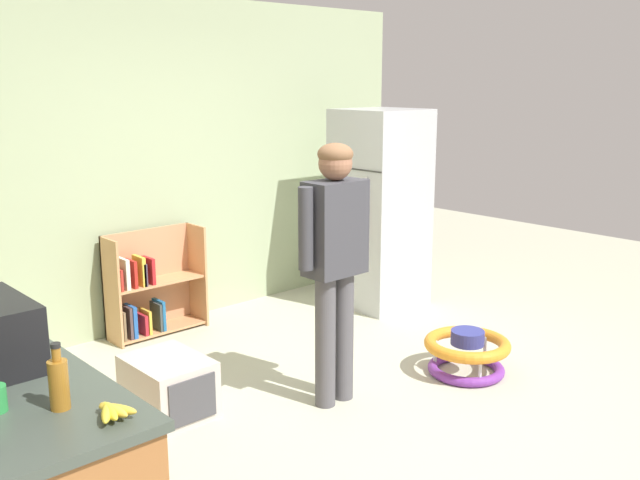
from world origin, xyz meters
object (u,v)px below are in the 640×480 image
at_px(refrigerator, 380,209).
at_px(pet_carrier, 169,386).
at_px(standing_person, 335,250).
at_px(baby_walker, 467,352).
at_px(amber_bottle, 59,383).
at_px(bookshelf, 149,290).
at_px(banana_bunch, 112,411).

distance_m(refrigerator, pet_carrier, 2.78).
bearing_deg(standing_person, pet_carrier, 146.89).
distance_m(baby_walker, amber_bottle, 3.19).
bearing_deg(amber_bottle, bookshelf, 55.73).
xyz_separation_m(standing_person, pet_carrier, (-0.88, 0.57, -0.83)).
height_order(bookshelf, banana_bunch, banana_bunch).
height_order(standing_person, amber_bottle, standing_person).
xyz_separation_m(bookshelf, amber_bottle, (-1.82, -2.67, 0.63)).
relative_size(refrigerator, amber_bottle, 7.24).
height_order(bookshelf, amber_bottle, amber_bottle).
relative_size(baby_walker, pet_carrier, 1.09).
distance_m(pet_carrier, banana_bunch, 2.00).
bearing_deg(banana_bunch, standing_person, 25.49).
relative_size(standing_person, baby_walker, 2.76).
height_order(baby_walker, amber_bottle, amber_bottle).
xyz_separation_m(baby_walker, pet_carrier, (-1.87, 0.89, 0.02)).
distance_m(refrigerator, amber_bottle, 4.27).
height_order(baby_walker, banana_bunch, banana_bunch).
distance_m(standing_person, pet_carrier, 1.33).
bearing_deg(pet_carrier, amber_bottle, -132.01).
xyz_separation_m(standing_person, banana_bunch, (-1.96, -0.93, -0.08)).
bearing_deg(baby_walker, refrigerator, 64.17).
bearing_deg(pet_carrier, refrigerator, 13.90).
bearing_deg(standing_person, amber_bottle, -160.19).
height_order(standing_person, baby_walker, standing_person).
bearing_deg(banana_bunch, baby_walker, 11.83).
bearing_deg(baby_walker, banana_bunch, -168.17).
height_order(standing_person, pet_carrier, standing_person).
relative_size(refrigerator, banana_bunch, 11.24).
xyz_separation_m(refrigerator, pet_carrier, (-2.61, -0.65, -0.71)).
xyz_separation_m(refrigerator, standing_person, (-1.73, -1.22, 0.12)).
relative_size(bookshelf, pet_carrier, 1.54).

